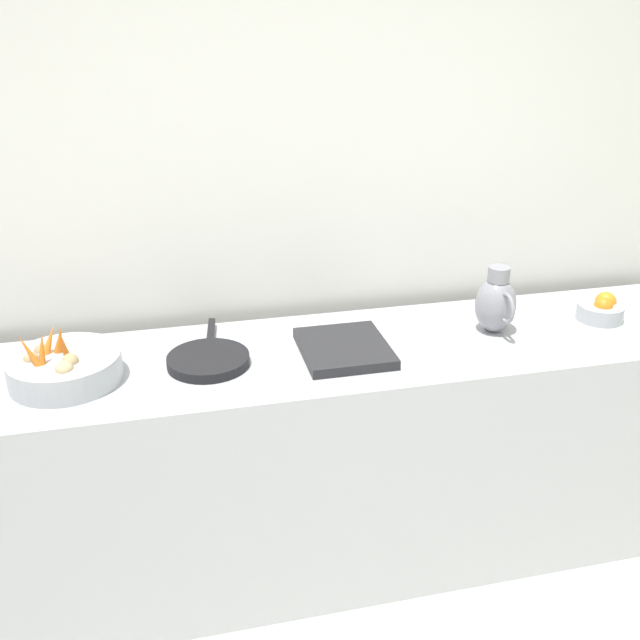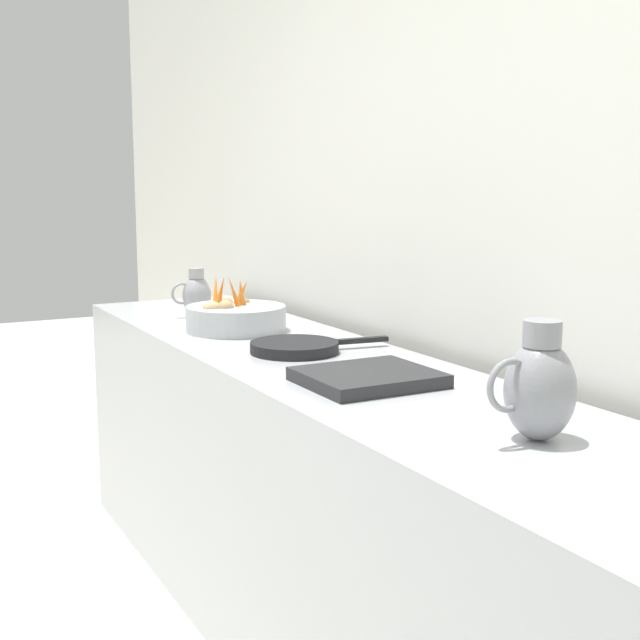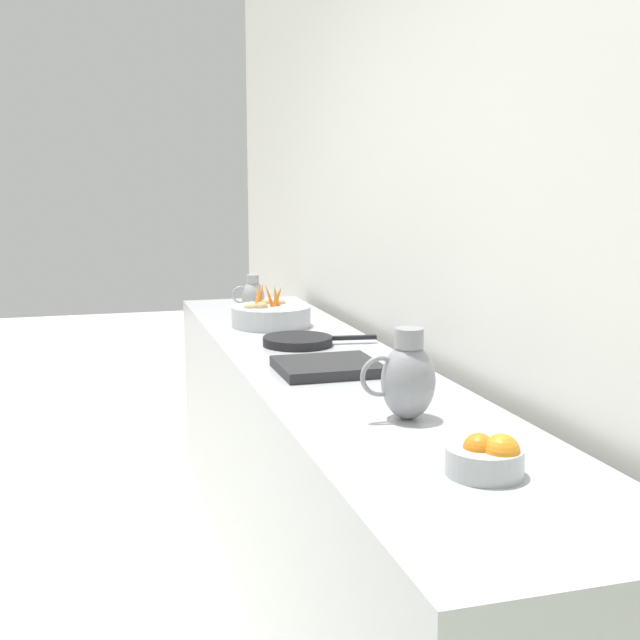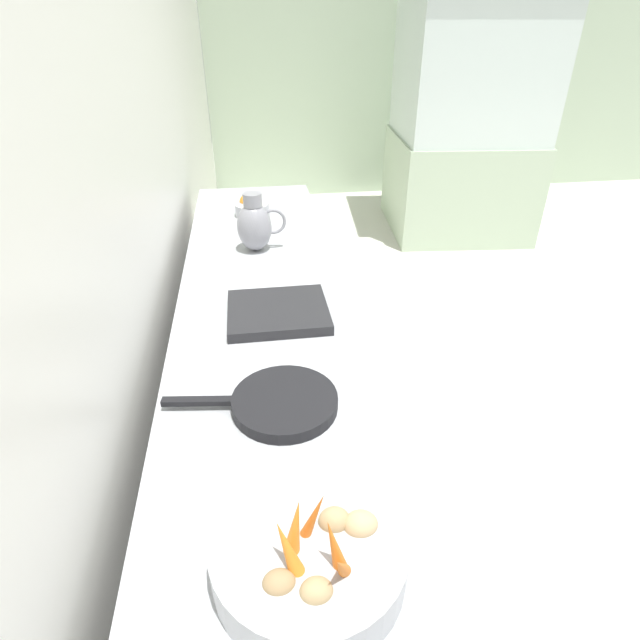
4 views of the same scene
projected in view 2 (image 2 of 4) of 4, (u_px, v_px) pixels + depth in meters
The scene contains 7 objects.
tile_wall_left at pixel (607, 161), 2.12m from camera, with size 0.10×7.79×3.00m, color white.
prep_counter at pixel (350, 526), 2.52m from camera, with size 0.64×3.39×0.92m, color #ADAFB5.
vegetable_colander at pixel (235, 317), 3.10m from camera, with size 0.36×0.36×0.20m.
metal_pitcher_tall at pixel (539, 387), 1.79m from camera, with size 0.21×0.15×0.25m.
metal_pitcher_short at pixel (196, 295), 3.43m from camera, with size 0.16×0.11×0.19m.
counter_sink_basin at pixel (368, 377), 2.29m from camera, with size 0.34×0.30×0.04m, color #232326.
skillet_on_counter at pixel (296, 347), 2.71m from camera, with size 0.46×0.28×0.03m.
Camera 2 is at (-0.31, 1.93, 1.45)m, focal length 48.49 mm.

